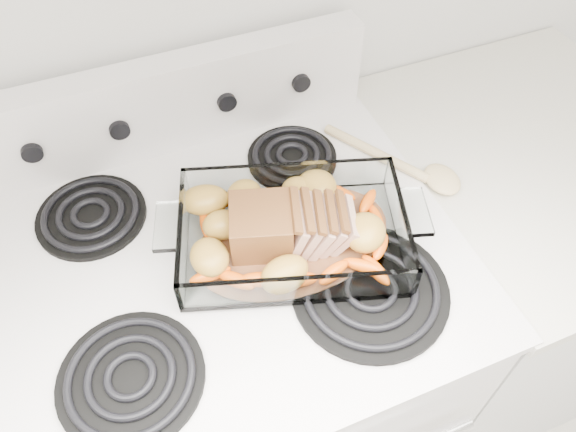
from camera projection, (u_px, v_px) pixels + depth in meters
name	position (u px, v px, depth m)	size (l,w,h in m)	color
electric_range	(241.00, 366.00, 1.29)	(0.78, 0.70, 1.12)	silver
counter_right	(483.00, 277.00, 1.46)	(0.58, 0.68, 0.93)	silver
baking_dish	(293.00, 236.00, 0.92)	(0.36, 0.24, 0.07)	white
pork_roast	(281.00, 229.00, 0.90)	(0.20, 0.10, 0.08)	brown
roast_vegetables	(281.00, 215.00, 0.94)	(0.40, 0.22, 0.05)	orange
wooden_spoon	(413.00, 167.00, 1.05)	(0.18, 0.25, 0.02)	beige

